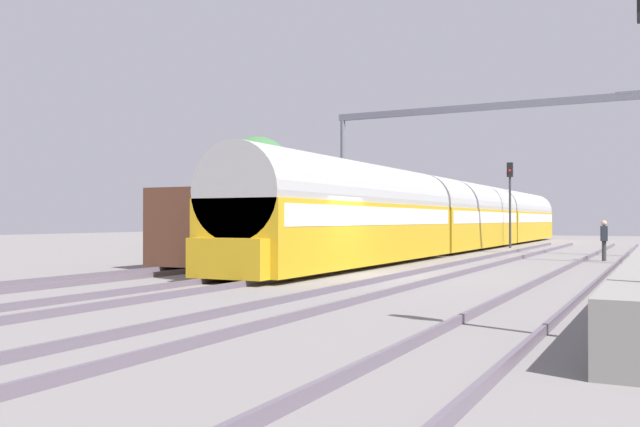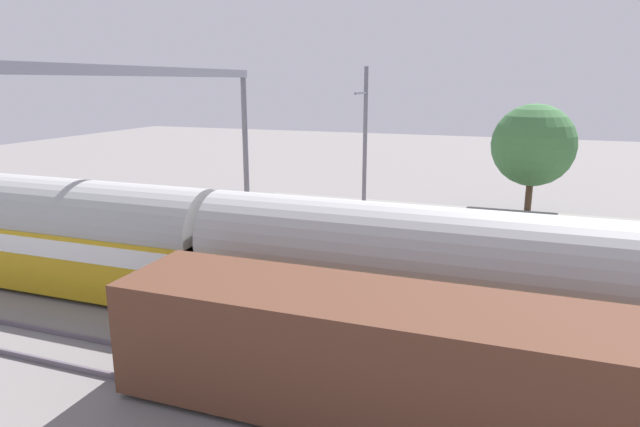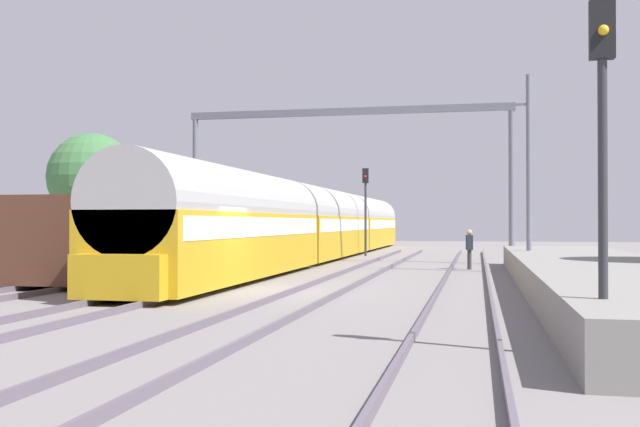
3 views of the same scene
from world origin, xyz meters
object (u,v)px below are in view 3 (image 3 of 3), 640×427
at_px(railway_signal_far, 366,200).
at_px(passenger_train, 323,224).
at_px(freight_car, 136,237).
at_px(railway_signal_near, 603,130).
at_px(catenary_gantry, 346,146).
at_px(person_crossing, 469,246).

bearing_deg(railway_signal_far, passenger_train, -119.36).
relative_size(freight_car, railway_signal_near, 2.41).
relative_size(railway_signal_far, catenary_gantry, 0.32).
bearing_deg(person_crossing, catenary_gantry, 42.45).
xyz_separation_m(passenger_train, freight_car, (-4.10, -15.17, -0.50)).
distance_m(passenger_train, railway_signal_near, 31.30).
bearing_deg(railway_signal_near, catenary_gantry, 108.20).
distance_m(person_crossing, catenary_gantry, 9.01).
xyz_separation_m(passenger_train, railway_signal_far, (1.92, 3.41, 1.42)).
bearing_deg(railway_signal_near, person_crossing, 95.91).
bearing_deg(freight_car, railway_signal_far, 72.06).
xyz_separation_m(person_crossing, railway_signal_near, (2.18, -21.04, 2.40)).
relative_size(passenger_train, railway_signal_far, 9.23).
height_order(person_crossing, railway_signal_near, railway_signal_near).
bearing_deg(catenary_gantry, railway_signal_near, -71.80).
xyz_separation_m(passenger_train, person_crossing, (8.22, -8.45, -0.94)).
distance_m(freight_car, railway_signal_far, 19.62).
xyz_separation_m(railway_signal_near, catenary_gantry, (-8.36, 25.41, 2.49)).
relative_size(passenger_train, person_crossing, 28.44).
distance_m(freight_car, railway_signal_near, 20.47).
bearing_deg(railway_signal_far, railway_signal_near, -75.54).
bearing_deg(railway_signal_far, person_crossing, -62.00).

